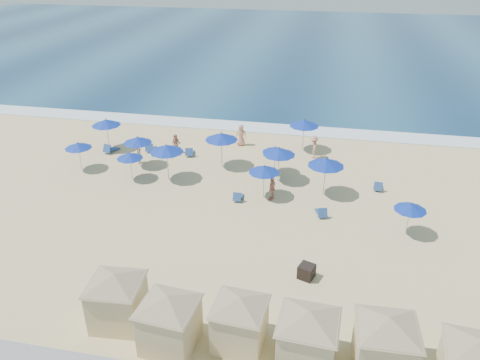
% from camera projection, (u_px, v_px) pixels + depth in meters
% --- Properties ---
extents(ground, '(160.00, 160.00, 0.00)m').
position_uv_depth(ground, '(235.00, 221.00, 27.69)').
color(ground, '#D2BC85').
rests_on(ground, ground).
extents(ocean, '(160.00, 80.00, 0.06)m').
position_uv_depth(ocean, '(305.00, 43.00, 75.70)').
color(ocean, navy).
rests_on(ocean, ground).
extents(surf_line, '(160.00, 2.50, 0.08)m').
position_uv_depth(surf_line, '(271.00, 129.00, 41.21)').
color(surf_line, white).
rests_on(surf_line, ground).
extents(trash_bin, '(0.92, 0.92, 0.72)m').
position_uv_depth(trash_bin, '(306.00, 271.00, 22.85)').
color(trash_bin, black).
rests_on(trash_bin, ground).
extents(cabana_0, '(4.51, 4.51, 2.84)m').
position_uv_depth(cabana_0, '(116.00, 292.00, 19.61)').
color(cabana_0, beige).
rests_on(cabana_0, ground).
extents(cabana_1, '(4.46, 4.46, 2.81)m').
position_uv_depth(cabana_1, '(169.00, 315.00, 18.45)').
color(cabana_1, beige).
rests_on(cabana_1, ground).
extents(cabana_2, '(4.29, 4.29, 2.70)m').
position_uv_depth(cabana_2, '(240.00, 315.00, 18.53)').
color(cabana_2, beige).
rests_on(cabana_2, ground).
extents(cabana_3, '(4.60, 4.60, 2.89)m').
position_uv_depth(cabana_3, '(308.00, 331.00, 17.62)').
color(cabana_3, beige).
rests_on(cabana_3, ground).
extents(cabana_4, '(4.65, 4.65, 2.92)m').
position_uv_depth(cabana_4, '(386.00, 337.00, 17.31)').
color(cabana_4, beige).
rests_on(cabana_4, ground).
extents(cabana_5, '(4.41, 4.41, 2.78)m').
position_uv_depth(cabana_5, '(475.00, 359.00, 16.51)').
color(cabana_5, beige).
rests_on(cabana_5, ground).
extents(umbrella_0, '(1.90, 1.90, 2.16)m').
position_uv_depth(umbrella_0, '(78.00, 145.00, 33.10)').
color(umbrella_0, '#A5A8AD').
rests_on(umbrella_0, ground).
extents(umbrella_1, '(2.07, 2.07, 2.36)m').
position_uv_depth(umbrella_1, '(137.00, 140.00, 33.55)').
color(umbrella_1, '#A5A8AD').
rests_on(umbrella_1, ground).
extents(umbrella_2, '(2.25, 2.25, 2.56)m').
position_uv_depth(umbrella_2, '(106.00, 122.00, 36.30)').
color(umbrella_2, '#A5A8AD').
rests_on(umbrella_2, ground).
extents(umbrella_3, '(1.80, 1.80, 2.04)m').
position_uv_depth(umbrella_3, '(130.00, 156.00, 31.74)').
color(umbrella_3, '#A5A8AD').
rests_on(umbrella_3, ground).
extents(umbrella_4, '(2.37, 2.37, 2.70)m').
position_uv_depth(umbrella_4, '(221.00, 136.00, 33.36)').
color(umbrella_4, '#A5A8AD').
rests_on(umbrella_4, ground).
extents(umbrella_5, '(2.33, 2.33, 2.65)m').
position_uv_depth(umbrella_5, '(166.00, 148.00, 31.51)').
color(umbrella_5, '#A5A8AD').
rests_on(umbrella_5, ground).
extents(umbrella_6, '(2.00, 2.00, 2.27)m').
position_uv_depth(umbrella_6, '(264.00, 169.00, 29.40)').
color(umbrella_6, '#A5A8AD').
rests_on(umbrella_6, ground).
extents(umbrella_7, '(1.84, 1.84, 2.09)m').
position_uv_depth(umbrella_7, '(275.00, 150.00, 32.57)').
color(umbrella_7, '#A5A8AD').
rests_on(umbrella_7, ground).
extents(umbrella_8, '(2.21, 2.21, 2.51)m').
position_uv_depth(umbrella_8, '(279.00, 151.00, 31.37)').
color(umbrella_8, '#A5A8AD').
rests_on(umbrella_8, ground).
extents(umbrella_9, '(2.30, 2.30, 2.61)m').
position_uv_depth(umbrella_9, '(304.00, 123.00, 36.05)').
color(umbrella_9, '#A5A8AD').
rests_on(umbrella_9, ground).
extents(umbrella_10, '(2.34, 2.34, 2.66)m').
position_uv_depth(umbrella_10, '(326.00, 162.00, 29.55)').
color(umbrella_10, '#A5A8AD').
rests_on(umbrella_10, ground).
extents(umbrella_11, '(1.80, 1.80, 2.05)m').
position_uv_depth(umbrella_11, '(411.00, 207.00, 25.61)').
color(umbrella_11, '#A5A8AD').
rests_on(umbrella_11, ground).
extents(beach_chair_0, '(0.91, 1.50, 0.77)m').
position_uv_depth(beach_chair_0, '(110.00, 149.00, 36.60)').
color(beach_chair_0, navy).
rests_on(beach_chair_0, ground).
extents(beach_chair_1, '(0.77, 1.42, 0.74)m').
position_uv_depth(beach_chair_1, '(150.00, 148.00, 36.80)').
color(beach_chair_1, navy).
rests_on(beach_chair_1, ground).
extents(beach_chair_2, '(0.77, 1.37, 0.72)m').
position_uv_depth(beach_chair_2, '(190.00, 152.00, 36.06)').
color(beach_chair_2, navy).
rests_on(beach_chair_2, ground).
extents(beach_chair_3, '(0.53, 1.19, 0.65)m').
position_uv_depth(beach_chair_3, '(238.00, 197.00, 29.83)').
color(beach_chair_3, navy).
rests_on(beach_chair_3, ground).
extents(beach_chair_4, '(0.82, 1.32, 0.67)m').
position_uv_depth(beach_chair_4, '(321.00, 212.00, 28.09)').
color(beach_chair_4, navy).
rests_on(beach_chair_4, ground).
extents(beach_chair_5, '(0.68, 1.28, 0.67)m').
position_uv_depth(beach_chair_5, '(378.00, 186.00, 31.08)').
color(beach_chair_5, navy).
rests_on(beach_chair_5, ground).
extents(beachgoer_0, '(0.63, 0.75, 1.74)m').
position_uv_depth(beachgoer_0, '(139.00, 152.00, 34.51)').
color(beachgoer_0, tan).
rests_on(beachgoer_0, ground).
extents(beachgoer_1, '(0.81, 0.66, 1.56)m').
position_uv_depth(beachgoer_1, '(176.00, 144.00, 36.15)').
color(beachgoer_1, tan).
rests_on(beachgoer_1, ground).
extents(beachgoer_2, '(0.59, 1.01, 1.61)m').
position_uv_depth(beachgoer_2, '(272.00, 188.00, 29.62)').
color(beachgoer_2, tan).
rests_on(beachgoer_2, ground).
extents(beachgoer_3, '(0.67, 1.15, 1.77)m').
position_uv_depth(beachgoer_3, '(314.00, 147.00, 35.34)').
color(beachgoer_3, tan).
rests_on(beachgoer_3, ground).
extents(beachgoer_4, '(0.93, 0.70, 1.74)m').
position_uv_depth(beachgoer_4, '(241.00, 135.00, 37.58)').
color(beachgoer_4, tan).
rests_on(beachgoer_4, ground).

